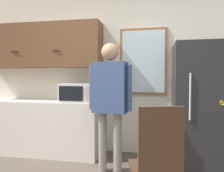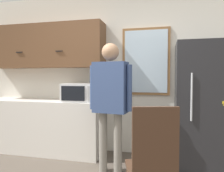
{
  "view_description": "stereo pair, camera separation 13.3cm",
  "coord_description": "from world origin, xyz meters",
  "px_view_note": "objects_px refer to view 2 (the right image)",
  "views": [
    {
      "loc": [
        0.75,
        -1.61,
        1.29
      ],
      "look_at": [
        0.22,
        1.11,
        1.16
      ],
      "focal_mm": 35.0,
      "sensor_mm": 36.0,
      "label": 1
    },
    {
      "loc": [
        0.88,
        -1.58,
        1.29
      ],
      "look_at": [
        0.22,
        1.11,
        1.16
      ],
      "focal_mm": 35.0,
      "sensor_mm": 36.0,
      "label": 2
    }
  ],
  "objects_px": {
    "refrigerator": "(205,105)",
    "chair": "(152,161)",
    "person": "(110,94)",
    "microwave": "(81,92)"
  },
  "relations": [
    {
      "from": "microwave",
      "to": "refrigerator",
      "type": "xyz_separation_m",
      "value": [
        1.87,
        0.01,
        -0.15
      ]
    },
    {
      "from": "microwave",
      "to": "chair",
      "type": "height_order",
      "value": "microwave"
    },
    {
      "from": "microwave",
      "to": "chair",
      "type": "distance_m",
      "value": 1.91
    },
    {
      "from": "refrigerator",
      "to": "chair",
      "type": "relative_size",
      "value": 1.69
    },
    {
      "from": "person",
      "to": "refrigerator",
      "type": "distance_m",
      "value": 1.36
    },
    {
      "from": "chair",
      "to": "person",
      "type": "bearing_deg",
      "value": -72.6
    },
    {
      "from": "microwave",
      "to": "refrigerator",
      "type": "bearing_deg",
      "value": 0.31
    },
    {
      "from": "person",
      "to": "refrigerator",
      "type": "xyz_separation_m",
      "value": [
        1.26,
        0.49,
        -0.17
      ]
    },
    {
      "from": "refrigerator",
      "to": "chair",
      "type": "distance_m",
      "value": 1.59
    },
    {
      "from": "refrigerator",
      "to": "chair",
      "type": "height_order",
      "value": "refrigerator"
    }
  ]
}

